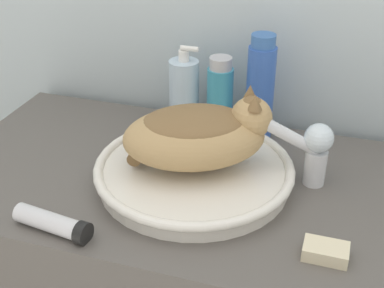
% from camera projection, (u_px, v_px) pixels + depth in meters
% --- Properties ---
extents(sink_basin, '(0.40, 0.40, 0.05)m').
position_uv_depth(sink_basin, '(194.00, 171.00, 1.07)').
color(sink_basin, white).
rests_on(sink_basin, vanity_counter).
extents(cat, '(0.32, 0.27, 0.15)m').
position_uv_depth(cat, '(198.00, 133.00, 1.03)').
color(cat, tan).
rests_on(cat, sink_basin).
extents(faucet, '(0.16, 0.08, 0.16)m').
position_uv_depth(faucet, '(311.00, 147.00, 1.04)').
color(faucet, silver).
rests_on(faucet, vanity_counter).
extents(shampoo_bottle_tall, '(0.06, 0.06, 0.25)m').
position_uv_depth(shampoo_bottle_tall, '(260.00, 89.00, 1.19)').
color(shampoo_bottle_tall, '#335BB7').
rests_on(shampoo_bottle_tall, vanity_counter).
extents(mouthwash_bottle, '(0.06, 0.06, 0.18)m').
position_uv_depth(mouthwash_bottle, '(220.00, 97.00, 1.23)').
color(mouthwash_bottle, teal).
rests_on(mouthwash_bottle, vanity_counter).
extents(soap_pump_bottle, '(0.07, 0.07, 0.20)m').
position_uv_depth(soap_pump_bottle, '(184.00, 93.00, 1.25)').
color(soap_pump_bottle, silver).
rests_on(soap_pump_bottle, vanity_counter).
extents(cream_tube, '(0.15, 0.06, 0.04)m').
position_uv_depth(cream_tube, '(53.00, 223.00, 0.94)').
color(cream_tube, silver).
rests_on(cream_tube, vanity_counter).
extents(soap_bar, '(0.07, 0.05, 0.02)m').
position_uv_depth(soap_bar, '(326.00, 252.00, 0.88)').
color(soap_bar, beige).
rests_on(soap_bar, vanity_counter).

